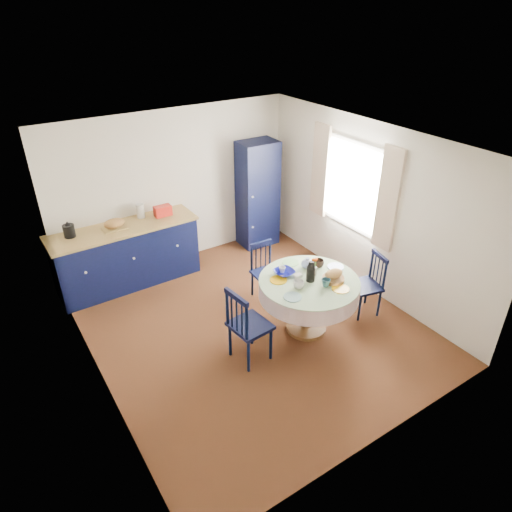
# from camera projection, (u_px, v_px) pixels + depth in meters

# --- Properties ---
(floor) EXTENTS (4.50, 4.50, 0.00)m
(floor) POSITION_uv_depth(u_px,v_px,m) (252.00, 325.00, 6.24)
(floor) COLOR black
(floor) RESTS_ON ground
(ceiling) EXTENTS (4.50, 4.50, 0.00)m
(ceiling) POSITION_uv_depth(u_px,v_px,m) (250.00, 145.00, 5.00)
(ceiling) COLOR white
(ceiling) RESTS_ON wall_back
(wall_back) EXTENTS (4.00, 0.02, 2.50)m
(wall_back) POSITION_uv_depth(u_px,v_px,m) (175.00, 189.00, 7.25)
(wall_back) COLOR silver
(wall_back) RESTS_ON floor
(wall_left) EXTENTS (0.02, 4.50, 2.50)m
(wall_left) POSITION_uv_depth(u_px,v_px,m) (87.00, 296.00, 4.67)
(wall_left) COLOR silver
(wall_left) RESTS_ON floor
(wall_right) EXTENTS (0.02, 4.50, 2.50)m
(wall_right) POSITION_uv_depth(u_px,v_px,m) (368.00, 209.00, 6.57)
(wall_right) COLOR silver
(wall_right) RESTS_ON floor
(window) EXTENTS (0.10, 1.74, 1.45)m
(window) POSITION_uv_depth(u_px,v_px,m) (353.00, 185.00, 6.63)
(window) COLOR white
(window) RESTS_ON wall_right
(kitchen_counter) EXTENTS (2.18, 0.70, 1.21)m
(kitchen_counter) POSITION_uv_depth(u_px,v_px,m) (127.00, 254.00, 6.94)
(kitchen_counter) COLOR black
(kitchen_counter) RESTS_ON floor
(pantry_cabinet) EXTENTS (0.66, 0.49, 1.86)m
(pantry_cabinet) POSITION_uv_depth(u_px,v_px,m) (258.00, 195.00, 7.88)
(pantry_cabinet) COLOR black
(pantry_cabinet) RESTS_ON floor
(dining_table) EXTENTS (1.29, 1.29, 1.06)m
(dining_table) POSITION_uv_depth(u_px,v_px,m) (309.00, 288.00, 5.85)
(dining_table) COLOR #552D18
(dining_table) RESTS_ON floor
(chair_left) EXTENTS (0.48, 0.50, 1.02)m
(chair_left) POSITION_uv_depth(u_px,v_px,m) (247.00, 325.00, 5.43)
(chair_left) COLOR black
(chair_left) RESTS_ON floor
(chair_far) EXTENTS (0.40, 0.39, 0.86)m
(chair_far) POSITION_uv_depth(u_px,v_px,m) (265.00, 271.00, 6.65)
(chair_far) COLOR black
(chair_far) RESTS_ON floor
(chair_right) EXTENTS (0.47, 0.48, 0.90)m
(chair_right) POSITION_uv_depth(u_px,v_px,m) (368.00, 284.00, 6.31)
(chair_right) COLOR black
(chair_right) RESTS_ON floor
(mug_a) EXTENTS (0.14, 0.14, 0.11)m
(mug_a) POSITION_uv_depth(u_px,v_px,m) (299.00, 285.00, 5.61)
(mug_a) COLOR silver
(mug_a) RESTS_ON dining_table
(mug_b) EXTENTS (0.11, 0.11, 0.10)m
(mug_b) POSITION_uv_depth(u_px,v_px,m) (326.00, 283.00, 5.65)
(mug_b) COLOR #2E5967
(mug_b) RESTS_ON dining_table
(mug_c) EXTENTS (0.14, 0.14, 0.11)m
(mug_c) POSITION_uv_depth(u_px,v_px,m) (319.00, 263.00, 6.05)
(mug_c) COLOR black
(mug_c) RESTS_ON dining_table
(mug_d) EXTENTS (0.09, 0.09, 0.08)m
(mug_d) POSITION_uv_depth(u_px,v_px,m) (282.00, 270.00, 5.94)
(mug_d) COLOR silver
(mug_d) RESTS_ON dining_table
(cobalt_bowl) EXTENTS (0.26, 0.26, 0.06)m
(cobalt_bowl) POSITION_uv_depth(u_px,v_px,m) (284.00, 273.00, 5.89)
(cobalt_bowl) COLOR navy
(cobalt_bowl) RESTS_ON dining_table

